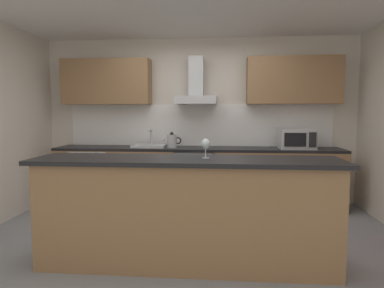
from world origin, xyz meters
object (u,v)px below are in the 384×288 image
object	(u,v)px
microwave	(297,139)
refrigerator	(94,177)
oven	(195,176)
wine_glass	(206,145)
sink	(150,145)
range_hood	(196,89)
kettle	(172,141)

from	to	relation	value
microwave	refrigerator	bearing A→B (deg)	179.53
oven	microwave	distance (m)	1.60
refrigerator	wine_glass	bearing A→B (deg)	-47.44
oven	wine_glass	world-z (taller)	wine_glass
oven	sink	size ratio (longest dim) A/B	1.60
wine_glass	oven	bearing A→B (deg)	97.15
sink	range_hood	xyz separation A→B (m)	(0.71, 0.12, 0.86)
kettle	range_hood	bearing A→B (deg)	24.70
oven	wine_glass	bearing A→B (deg)	-82.85
refrigerator	sink	bearing A→B (deg)	0.89
microwave	kettle	world-z (taller)	microwave
range_hood	wine_glass	xyz separation A→B (m)	(0.25, -2.14, -0.65)
oven	kettle	size ratio (longest dim) A/B	2.77
oven	microwave	xyz separation A→B (m)	(1.49, -0.03, 0.59)
microwave	sink	size ratio (longest dim) A/B	1.00
oven	microwave	world-z (taller)	microwave
microwave	kettle	xyz separation A→B (m)	(-1.85, -0.01, -0.04)
microwave	kettle	size ratio (longest dim) A/B	1.73
kettle	microwave	bearing A→B (deg)	0.18
microwave	range_hood	distance (m)	1.67
kettle	sink	bearing A→B (deg)	172.75
refrigerator	kettle	size ratio (longest dim) A/B	2.94
oven	range_hood	size ratio (longest dim) A/B	1.11
microwave	range_hood	size ratio (longest dim) A/B	0.69
microwave	wine_glass	bearing A→B (deg)	-121.96
refrigerator	range_hood	world-z (taller)	range_hood
microwave	sink	bearing A→B (deg)	178.99
wine_glass	kettle	bearing A→B (deg)	107.06
refrigerator	microwave	size ratio (longest dim) A/B	1.70
oven	kettle	world-z (taller)	kettle
range_hood	kettle	bearing A→B (deg)	-155.30
sink	kettle	bearing A→B (deg)	-7.25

